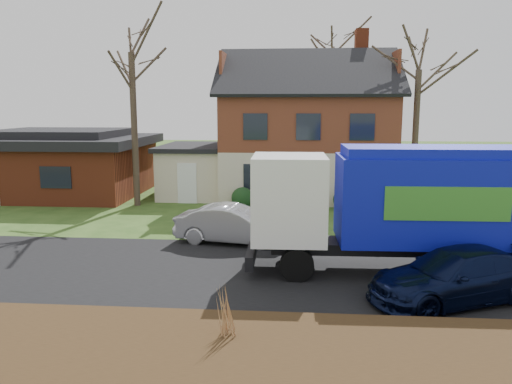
{
  "coord_description": "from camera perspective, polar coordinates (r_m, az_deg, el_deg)",
  "views": [
    {
      "loc": [
        1.44,
        -14.44,
        4.98
      ],
      "look_at": [
        0.06,
        2.5,
        2.06
      ],
      "focal_mm": 35.0,
      "sensor_mm": 36.0,
      "label": 1
    }
  ],
  "objects": [
    {
      "name": "ground",
      "position": [
        15.35,
        -0.99,
        -9.19
      ],
      "size": [
        120.0,
        120.0,
        0.0
      ],
      "primitive_type": "plane",
      "color": "#2C4B19",
      "rests_on": "ground"
    },
    {
      "name": "road",
      "position": [
        15.34,
        -0.99,
        -9.16
      ],
      "size": [
        80.0,
        7.0,
        0.02
      ],
      "primitive_type": "cube",
      "color": "black",
      "rests_on": "ground"
    },
    {
      "name": "mulch_verge",
      "position": [
        10.44,
        -3.99,
        -17.84
      ],
      "size": [
        80.0,
        3.5,
        0.3
      ],
      "primitive_type": "cube",
      "color": "#301F10",
      "rests_on": "ground"
    },
    {
      "name": "main_house",
      "position": [
        28.37,
        4.79,
        7.79
      ],
      "size": [
        12.95,
        8.95,
        9.26
      ],
      "color": "beige",
      "rests_on": "ground"
    },
    {
      "name": "ranch_house",
      "position": [
        30.72,
        -21.36,
        3.16
      ],
      "size": [
        9.8,
        8.2,
        3.7
      ],
      "color": "#933B20",
      "rests_on": "ground"
    },
    {
      "name": "garbage_truck",
      "position": [
        15.49,
        16.86,
        -1.0
      ],
      "size": [
        8.98,
        2.58,
        3.83
      ],
      "rotation": [
        0.0,
        0.0,
        0.02
      ],
      "color": "black",
      "rests_on": "ground"
    },
    {
      "name": "silver_sedan",
      "position": [
        18.4,
        -2.57,
        -3.73
      ],
      "size": [
        4.44,
        2.21,
        1.4
      ],
      "primitive_type": "imported",
      "rotation": [
        0.0,
        0.0,
        1.39
      ],
      "color": "#A6A8AE",
      "rests_on": "ground"
    },
    {
      "name": "navy_wagon",
      "position": [
        13.98,
        21.89,
        -8.87
      ],
      "size": [
        5.1,
        3.61,
        1.37
      ],
      "primitive_type": "imported",
      "rotation": [
        0.0,
        0.0,
        -1.17
      ],
      "color": "black",
      "rests_on": "ground"
    },
    {
      "name": "tree_front_west",
      "position": [
        26.0,
        -14.18,
        17.67
      ],
      "size": [
        3.55,
        3.55,
        10.55
      ],
      "color": "#453629",
      "rests_on": "ground"
    },
    {
      "name": "tree_front_east",
      "position": [
        26.42,
        18.25,
        15.52
      ],
      "size": [
        3.48,
        3.48,
        9.66
      ],
      "color": "#453729",
      "rests_on": "ground"
    },
    {
      "name": "tree_back",
      "position": [
        35.5,
        8.77,
        17.58
      ],
      "size": [
        3.75,
        3.75,
        11.86
      ],
      "color": "#443329",
      "rests_on": "ground"
    },
    {
      "name": "grass_clump_mid",
      "position": [
        10.66,
        -3.69,
        -13.14
      ],
      "size": [
        0.39,
        0.32,
        1.08
      ],
      "color": "#A07146",
      "rests_on": "mulch_verge"
    }
  ]
}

